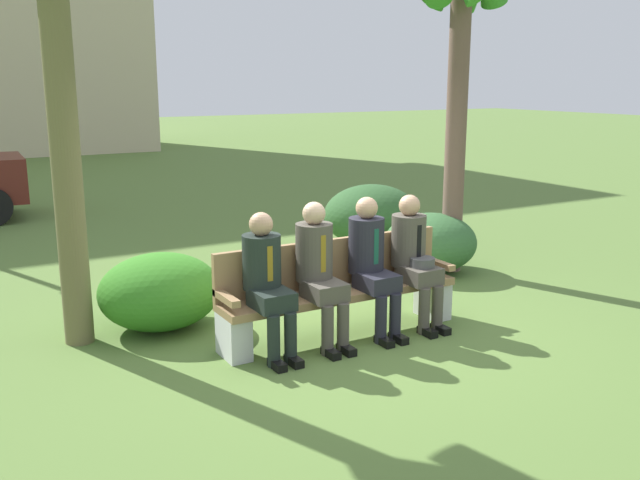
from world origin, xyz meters
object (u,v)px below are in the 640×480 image
(seated_man_centerleft, at_px, (319,266))
(park_bench, at_px, (338,289))
(seated_man_rightmost, at_px, (414,254))
(shrub_far_lawn, at_px, (371,215))
(seated_man_centerright, at_px, (371,259))
(seated_man_leftmost, at_px, (267,277))
(shrub_mid_lawn, at_px, (430,243))
(palm_tree_tall, at_px, (460,17))
(shrub_near_bench, at_px, (160,291))

(seated_man_centerleft, bearing_deg, park_bench, 24.73)
(seated_man_rightmost, bearing_deg, seated_man_centerleft, 179.57)
(shrub_far_lawn, bearing_deg, seated_man_centerright, -124.07)
(seated_man_leftmost, distance_m, shrub_mid_lawn, 3.32)
(park_bench, bearing_deg, seated_man_centerright, -24.23)
(seated_man_centerleft, bearing_deg, seated_man_leftmost, -179.48)
(park_bench, height_order, palm_tree_tall, palm_tree_tall)
(seated_man_centerleft, xyz_separation_m, seated_man_rightmost, (1.07, -0.01, -0.01))
(shrub_far_lawn, bearing_deg, seated_man_rightmost, -117.13)
(park_bench, xyz_separation_m, seated_man_centerright, (0.29, -0.13, 0.29))
(seated_man_centerright, relative_size, seated_man_rightmost, 1.02)
(shrub_mid_lawn, bearing_deg, palm_tree_tall, -10.52)
(shrub_near_bench, bearing_deg, seated_man_rightmost, -27.12)
(shrub_near_bench, relative_size, shrub_far_lawn, 0.83)
(park_bench, distance_m, palm_tree_tall, 3.83)
(seated_man_centerleft, xyz_separation_m, shrub_mid_lawn, (2.44, 1.45, -0.36))
(seated_man_leftmost, relative_size, shrub_mid_lawn, 1.05)
(seated_man_rightmost, bearing_deg, seated_man_centerright, 179.11)
(seated_man_centerright, distance_m, shrub_far_lawn, 3.72)
(seated_man_centerright, xyz_separation_m, shrub_mid_lawn, (1.87, 1.45, -0.35))
(park_bench, relative_size, seated_man_centerleft, 1.83)
(seated_man_centerright, relative_size, shrub_mid_lawn, 1.09)
(seated_man_leftmost, bearing_deg, palm_tree_tall, 23.24)
(seated_man_centerleft, height_order, seated_man_rightmost, seated_man_centerleft)
(seated_man_centerleft, height_order, shrub_far_lawn, seated_man_centerleft)
(seated_man_centerleft, xyz_separation_m, shrub_near_bench, (-1.14, 1.12, -0.36))
(shrub_far_lawn, bearing_deg, seated_man_leftmost, -135.88)
(seated_man_centerleft, height_order, shrub_mid_lawn, seated_man_centerleft)
(seated_man_leftmost, distance_m, seated_man_centerleft, 0.53)
(seated_man_leftmost, distance_m, seated_man_rightmost, 1.59)
(park_bench, height_order, seated_man_rightmost, seated_man_rightmost)
(park_bench, xyz_separation_m, palm_tree_tall, (2.45, 1.27, 2.66))
(seated_man_leftmost, relative_size, shrub_far_lawn, 0.89)
(shrub_mid_lawn, relative_size, shrub_far_lawn, 0.84)
(park_bench, relative_size, seated_man_rightmost, 1.86)
(seated_man_centerleft, xyz_separation_m, shrub_far_lawn, (2.65, 3.07, -0.29))
(seated_man_centerright, bearing_deg, palm_tree_tall, 32.81)
(seated_man_centerleft, bearing_deg, shrub_mid_lawn, 30.68)
(park_bench, relative_size, palm_tree_tall, 0.57)
(park_bench, relative_size, shrub_mid_lawn, 2.00)
(palm_tree_tall, xyz_separation_m, shrub_near_bench, (-3.87, -0.27, -2.73))
(shrub_mid_lawn, bearing_deg, seated_man_centerright, -142.29)
(seated_man_centerright, bearing_deg, seated_man_centerleft, 179.98)
(seated_man_leftmost, height_order, palm_tree_tall, palm_tree_tall)
(park_bench, relative_size, seated_man_centerright, 1.84)
(palm_tree_tall, bearing_deg, park_bench, -152.70)
(shrub_near_bench, distance_m, shrub_far_lawn, 4.26)
(seated_man_centerleft, bearing_deg, shrub_near_bench, 135.39)
(shrub_near_bench, bearing_deg, park_bench, -34.99)
(park_bench, xyz_separation_m, seated_man_rightmost, (0.79, -0.14, 0.28))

